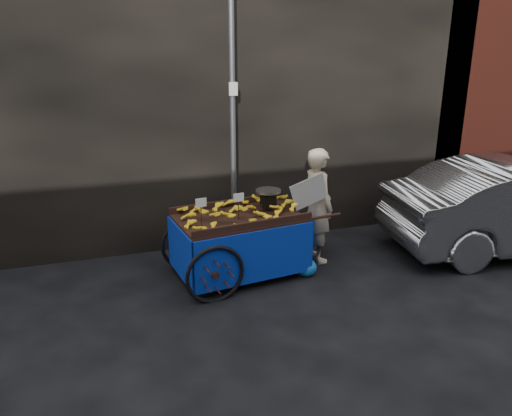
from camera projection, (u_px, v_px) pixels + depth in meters
name	position (u px, v px, depth m)	size (l,w,h in m)	color
ground	(239.00, 290.00, 6.36)	(80.00, 80.00, 0.00)	black
building_wall	(216.00, 75.00, 8.03)	(13.50, 2.00, 5.00)	black
street_pole	(233.00, 117.00, 6.98)	(0.12, 0.10, 4.00)	slate
banana_cart	(235.00, 223.00, 6.54)	(2.35, 1.31, 1.22)	black
vendor	(318.00, 205.00, 7.03)	(0.76, 0.64, 1.64)	#C3B291
plastic_bag	(307.00, 268.00, 6.71)	(0.27, 0.22, 0.24)	blue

